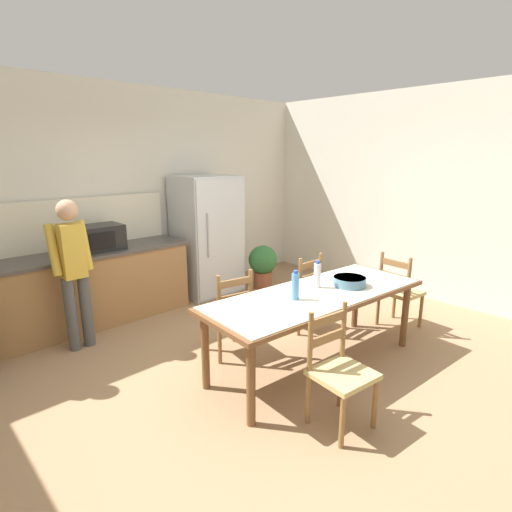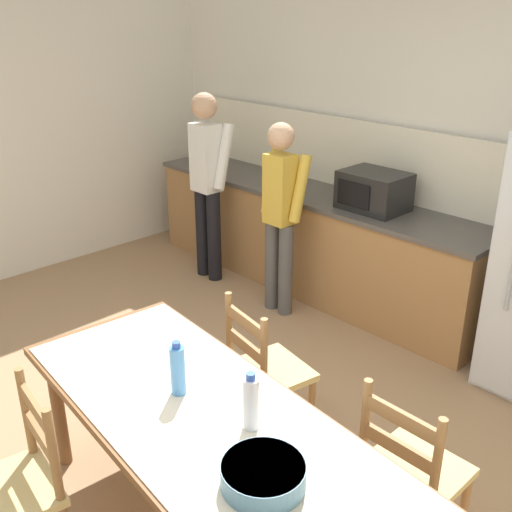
% 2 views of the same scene
% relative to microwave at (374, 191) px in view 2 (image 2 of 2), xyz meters
% --- Properties ---
extents(ground_plane, '(8.32, 8.32, 0.00)m').
position_rel_microwave_xyz_m(ground_plane, '(0.46, -2.21, -1.05)').
color(ground_plane, '#9E7A56').
extents(wall_back, '(6.52, 0.12, 2.90)m').
position_rel_microwave_xyz_m(wall_back, '(0.46, 0.45, 0.40)').
color(wall_back, silver).
rests_on(wall_back, ground).
extents(kitchen_counter, '(3.44, 0.66, 0.90)m').
position_rel_microwave_xyz_m(kitchen_counter, '(-0.68, 0.02, -0.60)').
color(kitchen_counter, '#9E7042').
rests_on(kitchen_counter, ground).
extents(counter_splashback, '(3.40, 0.03, 0.60)m').
position_rel_microwave_xyz_m(counter_splashback, '(-0.68, 0.33, 0.15)').
color(counter_splashback, '#EFE8CB').
rests_on(counter_splashback, kitchen_counter).
extents(microwave, '(0.50, 0.39, 0.30)m').
position_rel_microwave_xyz_m(microwave, '(0.00, 0.00, 0.00)').
color(microwave, black).
rests_on(microwave, kitchen_counter).
extents(dining_table, '(2.35, 1.03, 0.75)m').
position_rel_microwave_xyz_m(dining_table, '(1.00, -2.48, -0.38)').
color(dining_table, brown).
rests_on(dining_table, ground).
extents(bottle_near_centre, '(0.07, 0.07, 0.27)m').
position_rel_microwave_xyz_m(bottle_near_centre, '(0.71, -2.46, -0.18)').
color(bottle_near_centre, '#4C8ED6').
rests_on(bottle_near_centre, dining_table).
extents(bottle_off_centre, '(0.07, 0.07, 0.27)m').
position_rel_microwave_xyz_m(bottle_off_centre, '(1.12, -2.38, -0.18)').
color(bottle_off_centre, silver).
rests_on(bottle_off_centre, dining_table).
extents(serving_bowl, '(0.32, 0.32, 0.09)m').
position_rel_microwave_xyz_m(serving_bowl, '(1.39, -2.58, -0.25)').
color(serving_bowl, slate).
rests_on(serving_bowl, dining_table).
extents(chair_side_near_left, '(0.47, 0.45, 0.91)m').
position_rel_microwave_xyz_m(chair_side_near_left, '(0.43, -3.15, -0.61)').
color(chair_side_near_left, olive).
rests_on(chair_side_near_left, ground).
extents(chair_side_far_right, '(0.42, 0.40, 0.91)m').
position_rel_microwave_xyz_m(chair_side_far_right, '(1.57, -1.81, -0.61)').
color(chair_side_far_right, olive).
rests_on(chair_side_far_right, ground).
extents(chair_side_far_left, '(0.49, 0.47, 0.91)m').
position_rel_microwave_xyz_m(chair_side_far_left, '(0.54, -1.73, -0.61)').
color(chair_side_far_left, olive).
rests_on(chair_side_far_left, ground).
extents(person_at_sink, '(0.43, 0.30, 1.71)m').
position_rel_microwave_xyz_m(person_at_sink, '(-1.44, -0.50, -0.09)').
color(person_at_sink, black).
rests_on(person_at_sink, ground).
extents(person_at_counter, '(0.40, 0.27, 1.58)m').
position_rel_microwave_xyz_m(person_at_counter, '(-0.51, -0.52, -0.16)').
color(person_at_counter, '#4C4C4C').
rests_on(person_at_counter, ground).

